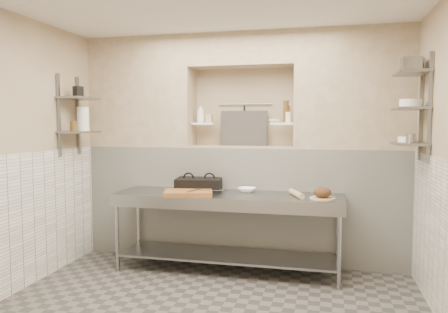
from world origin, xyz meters
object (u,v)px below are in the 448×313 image
(jug_left, at_px, (83,119))
(bottle_soap, at_px, (201,113))
(bowl_alcove, at_px, (275,121))
(rolling_pin, at_px, (296,194))
(cutting_board, at_px, (188,193))
(bread_loaf, at_px, (322,192))
(panini_press, at_px, (199,184))
(mixing_bowl, at_px, (247,190))
(prep_table, at_px, (227,216))

(jug_left, bearing_deg, bottle_soap, 24.83)
(bowl_alcove, bearing_deg, rolling_pin, -60.03)
(cutting_board, relative_size, bread_loaf, 2.87)
(rolling_pin, xyz_separation_m, bread_loaf, (0.28, -0.09, 0.04))
(bread_loaf, bearing_deg, rolling_pin, 161.84)
(panini_press, height_order, jug_left, jug_left)
(cutting_board, xyz_separation_m, mixing_bowl, (0.61, 0.36, 0.00))
(bread_loaf, relative_size, bottle_soap, 0.77)
(prep_table, bearing_deg, rolling_pin, 0.23)
(panini_press, distance_m, mixing_bowl, 0.59)
(bread_loaf, height_order, jug_left, jug_left)
(panini_press, relative_size, bottle_soap, 2.44)
(panini_press, xyz_separation_m, rolling_pin, (1.17, -0.20, -0.04))
(bread_loaf, relative_size, jug_left, 0.65)
(cutting_board, height_order, bottle_soap, bottle_soap)
(rolling_pin, relative_size, jug_left, 1.43)
(bread_loaf, height_order, bottle_soap, bottle_soap)
(prep_table, relative_size, bread_loaf, 13.98)
(rolling_pin, bearing_deg, panini_press, 170.54)
(cutting_board, height_order, bowl_alcove, bowl_alcove)
(bread_loaf, relative_size, bowl_alcove, 1.33)
(prep_table, height_order, jug_left, jug_left)
(bowl_alcove, distance_m, jug_left, 2.33)
(prep_table, distance_m, bread_loaf, 1.11)
(bread_loaf, bearing_deg, mixing_bowl, 161.83)
(cutting_board, bearing_deg, bowl_alcove, 38.55)
(bottle_soap, relative_size, jug_left, 0.84)
(bottle_soap, xyz_separation_m, bowl_alcove, (0.95, -0.01, -0.10))
(jug_left, bearing_deg, prep_table, 1.56)
(mixing_bowl, bearing_deg, jug_left, -172.96)
(rolling_pin, bearing_deg, cutting_board, -172.12)
(panini_press, xyz_separation_m, mixing_bowl, (0.59, -0.00, -0.05))
(prep_table, relative_size, bottle_soap, 10.78)
(mixing_bowl, bearing_deg, bowl_alcove, 51.38)
(bottle_soap, distance_m, jug_left, 1.44)
(panini_press, bearing_deg, rolling_pin, -17.88)
(bottle_soap, bearing_deg, prep_table, -49.37)
(prep_table, distance_m, jug_left, 2.10)
(cutting_board, bearing_deg, mixing_bowl, 30.53)
(panini_press, height_order, bowl_alcove, bowl_alcove)
(bowl_alcove, bearing_deg, bottle_soap, 179.15)
(bowl_alcove, xyz_separation_m, jug_left, (-2.25, -0.59, 0.02))
(panini_press, height_order, bottle_soap, bottle_soap)
(panini_press, relative_size, mixing_bowl, 2.77)
(mixing_bowl, bearing_deg, rolling_pin, -18.17)
(panini_press, bearing_deg, bottle_soap, 94.52)
(rolling_pin, xyz_separation_m, jug_left, (-2.56, -0.05, 0.82))
(prep_table, xyz_separation_m, bowl_alcove, (0.47, 0.54, 1.09))
(mixing_bowl, xyz_separation_m, bottle_soap, (-0.67, 0.36, 0.91))
(prep_table, distance_m, bottle_soap, 1.40)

